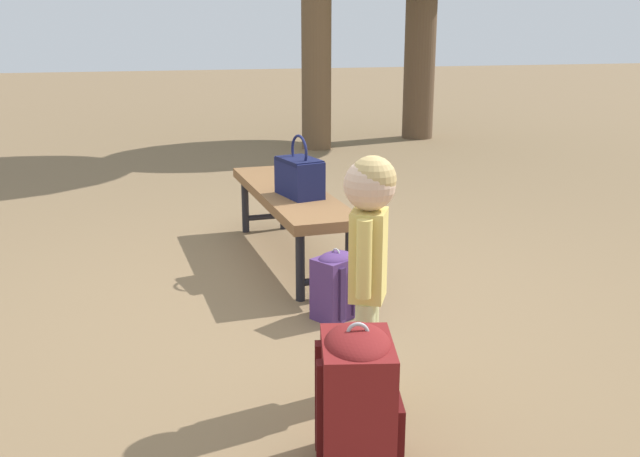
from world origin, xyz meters
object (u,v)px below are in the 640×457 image
child_standing (369,240)px  backpack_large (357,397)px  park_bench (290,199)px  handbag (299,175)px  backpack_small (336,283)px

child_standing → backpack_large: child_standing is taller
park_bench → backpack_large: (2.25, -0.25, -0.13)m
park_bench → handbag: 0.25m
park_bench → handbag: handbag is taller
handbag → child_standing: 1.61m
park_bench → backpack_large: backpack_large is taller
park_bench → child_standing: 1.80m
child_standing → backpack_large: size_ratio=1.85×
park_bench → child_standing: child_standing is taller
child_standing → park_bench: bearing=177.8°
park_bench → handbag: bearing=7.5°
park_bench → backpack_small: size_ratio=4.41×
backpack_small → backpack_large: bearing=-12.3°
backpack_small → child_standing: bearing=-6.5°
backpack_large → backpack_small: (-1.27, 0.28, -0.08)m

